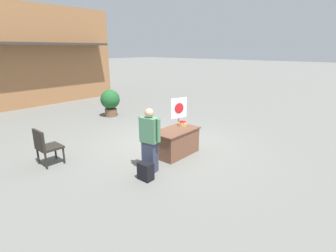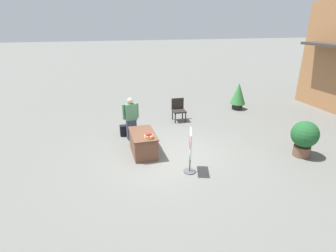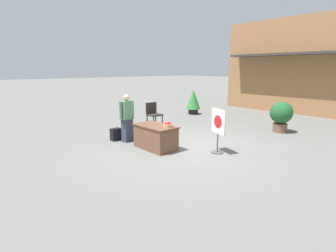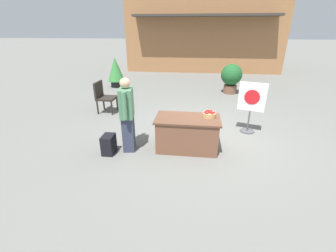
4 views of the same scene
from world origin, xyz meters
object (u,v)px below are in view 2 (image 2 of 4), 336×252
at_px(display_table, 143,143).
at_px(poster_board, 190,150).
at_px(person_visitor, 131,119).
at_px(potted_plant_far_right, 304,136).
at_px(backpack, 125,130).
at_px(patio_chair, 178,108).
at_px(apple_basket, 149,136).
at_px(potted_plant_near_right, 238,95).

distance_m(display_table, poster_board, 1.92).
relative_size(person_visitor, potted_plant_far_right, 1.34).
height_order(backpack, patio_chair, patio_chair).
relative_size(person_visitor, poster_board, 1.24).
bearing_deg(apple_basket, person_visitor, -169.74).
xyz_separation_m(display_table, poster_board, (1.53, 1.10, 0.36)).
bearing_deg(potted_plant_far_right, person_visitor, -118.56).
bearing_deg(patio_chair, potted_plant_near_right, 104.13).
distance_m(display_table, person_visitor, 1.36).
bearing_deg(patio_chair, poster_board, -11.79).
bearing_deg(potted_plant_far_right, backpack, -120.66).
bearing_deg(potted_plant_far_right, poster_board, -90.37).
height_order(display_table, potted_plant_far_right, potted_plant_far_right).
height_order(poster_board, patio_chair, poster_board).
height_order(apple_basket, patio_chair, patio_chair).
xyz_separation_m(potted_plant_near_right, potted_plant_far_right, (5.08, -0.49, -0.04)).
bearing_deg(potted_plant_near_right, backpack, -72.50).
bearing_deg(apple_basket, patio_chair, 148.19).
relative_size(poster_board, potted_plant_near_right, 0.97).
bearing_deg(apple_basket, potted_plant_near_right, 126.50).
bearing_deg(backpack, patio_chair, 113.49).
relative_size(apple_basket, backpack, 0.68).
xyz_separation_m(person_visitor, potted_plant_near_right, (-2.25, 5.69, -0.08)).
height_order(patio_chair, potted_plant_near_right, potted_plant_near_right).
relative_size(patio_chair, potted_plant_near_right, 0.74).
bearing_deg(person_visitor, patio_chair, 113.67).
height_order(display_table, apple_basket, apple_basket).
bearing_deg(backpack, apple_basket, 14.36).
bearing_deg(display_table, potted_plant_far_right, 72.65).
height_order(person_visitor, poster_board, person_visitor).
distance_m(display_table, potted_plant_far_right, 5.23).
distance_m(person_visitor, poster_board, 3.09).
relative_size(person_visitor, potted_plant_near_right, 1.20).
bearing_deg(potted_plant_far_right, patio_chair, -146.20).
relative_size(apple_basket, poster_board, 0.22).
height_order(display_table, patio_chair, patio_chair).
distance_m(display_table, potted_plant_near_right, 6.52).
relative_size(poster_board, potted_plant_far_right, 1.09).
xyz_separation_m(apple_basket, backpack, (-2.11, -0.54, -0.59)).
relative_size(apple_basket, potted_plant_far_right, 0.24).
height_order(backpack, potted_plant_near_right, potted_plant_near_right).
distance_m(backpack, potted_plant_far_right, 6.32).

